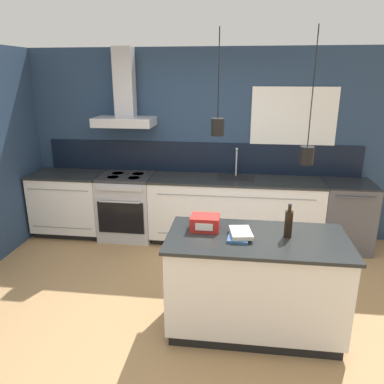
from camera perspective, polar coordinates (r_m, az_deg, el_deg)
name	(u,v)px	position (r m, az deg, el deg)	size (l,w,h in m)	color
ground_plane	(178,309)	(3.94, -2.10, -17.45)	(16.00, 16.00, 0.00)	#A87F51
wall_back	(196,141)	(5.29, 0.59, 7.74)	(5.60, 2.30, 2.60)	navy
counter_run_left	(70,203)	(5.73, -18.09, -1.62)	(1.00, 0.64, 0.91)	black
counter_run_sink	(234,210)	(5.19, 6.49, -2.79)	(2.32, 0.64, 1.30)	black
oven_range	(127,206)	(5.41, -9.83, -2.14)	(0.73, 0.66, 0.91)	#B5B5BA
dishwasher	(345,216)	(5.39, 22.35, -3.37)	(0.63, 0.65, 0.91)	#4C4C51
kitchen_island	(255,283)	(3.51, 9.53, -13.50)	(1.57, 0.80, 0.91)	black
bottle_on_island	(289,223)	(3.32, 14.50, -4.64)	(0.07, 0.07, 0.30)	black
book_stack	(240,234)	(3.27, 7.31, -6.39)	(0.22, 0.30, 0.06)	#335684
red_supply_box	(205,223)	(3.39, 2.00, -4.69)	(0.26, 0.21, 0.13)	red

